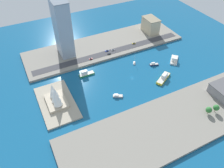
% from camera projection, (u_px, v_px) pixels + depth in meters
% --- Properties ---
extents(ground_plane, '(440.00, 440.00, 0.00)m').
position_uv_depth(ground_plane, '(132.00, 78.00, 285.76)').
color(ground_plane, '#145684').
extents(quay_west, '(70.00, 240.00, 3.00)m').
position_uv_depth(quay_west, '(173.00, 123.00, 229.93)').
color(quay_west, gray).
rests_on(quay_west, ground_plane).
extents(quay_east, '(70.00, 240.00, 3.00)m').
position_uv_depth(quay_east, '(105.00, 46.00, 339.57)').
color(quay_east, gray).
rests_on(quay_east, ground_plane).
extents(peninsula_point, '(67.63, 37.66, 2.00)m').
position_uv_depth(peninsula_point, '(57.00, 103.00, 251.70)').
color(peninsula_point, '#A89E89').
rests_on(peninsula_point, ground_plane).
extents(road_strip, '(12.17, 228.00, 0.15)m').
position_uv_depth(road_strip, '(111.00, 52.00, 324.30)').
color(road_strip, '#38383D').
rests_on(road_strip, quay_east).
extents(sailboat_small_white, '(7.87, 6.19, 12.34)m').
position_uv_depth(sailboat_small_white, '(134.00, 63.00, 307.76)').
color(sailboat_small_white, white).
rests_on(sailboat_small_white, ground_plane).
extents(yacht_sleek_gray, '(9.18, 12.50, 3.65)m').
position_uv_depth(yacht_sleek_gray, '(118.00, 96.00, 259.15)').
color(yacht_sleek_gray, '#999EA3').
rests_on(yacht_sleek_gray, ground_plane).
extents(ferry_green_doubledeck, '(6.36, 21.35, 7.62)m').
position_uv_depth(ferry_green_doubledeck, '(86.00, 74.00, 287.88)').
color(ferry_green_doubledeck, '#2D8C4C').
rests_on(ferry_green_doubledeck, ground_plane).
extents(patrol_launch_navy, '(7.11, 13.31, 4.33)m').
position_uv_depth(patrol_launch_navy, '(154.00, 64.00, 304.48)').
color(patrol_launch_navy, '#1E284C').
rests_on(patrol_launch_navy, ground_plane).
extents(ferry_white_commuter, '(22.16, 21.98, 7.09)m').
position_uv_depth(ferry_white_commuter, '(174.00, 59.00, 311.29)').
color(ferry_white_commuter, silver).
rests_on(ferry_white_commuter, ground_plane).
extents(ferry_yellow_fast, '(19.46, 27.27, 7.30)m').
position_uv_depth(ferry_yellow_fast, '(163.00, 78.00, 281.92)').
color(ferry_yellow_fast, yellow).
rests_on(ferry_yellow_fast, ground_plane).
extents(office_block_beige, '(28.99, 18.98, 23.79)m').
position_uv_depth(office_block_beige, '(150.00, 25.00, 360.69)').
color(office_block_beige, '#C6B793').
rests_on(office_block_beige, quay_east).
extents(tower_tall_glass, '(31.90, 19.30, 77.70)m').
position_uv_depth(tower_tall_glass, '(63.00, 29.00, 296.24)').
color(tower_tall_glass, '#8C9EB2').
rests_on(tower_tall_glass, quay_east).
extents(pickup_red, '(1.99, 4.92, 1.49)m').
position_uv_depth(pickup_red, '(91.00, 59.00, 310.12)').
color(pickup_red, black).
rests_on(pickup_red, road_strip).
extents(van_white, '(1.94, 4.42, 1.58)m').
position_uv_depth(van_white, '(113.00, 50.00, 326.45)').
color(van_white, black).
rests_on(van_white, road_strip).
extents(hatchback_blue, '(1.97, 5.20, 1.50)m').
position_uv_depth(hatchback_blue, '(107.00, 51.00, 325.02)').
color(hatchback_blue, black).
rests_on(hatchback_blue, road_strip).
extents(suv_black, '(2.05, 5.12, 1.39)m').
position_uv_depth(suv_black, '(109.00, 54.00, 319.29)').
color(suv_black, black).
rests_on(suv_black, road_strip).
extents(taxi_yellow_cab, '(2.11, 5.23, 1.53)m').
position_uv_depth(taxi_yellow_cab, '(134.00, 43.00, 340.13)').
color(taxi_yellow_cab, black).
rests_on(taxi_yellow_cab, road_strip).
extents(traffic_light_waterfront, '(0.36, 0.36, 6.50)m').
position_uv_depth(traffic_light_waterfront, '(115.00, 51.00, 317.81)').
color(traffic_light_waterfront, black).
rests_on(traffic_light_waterfront, quay_east).
extents(opera_landmark, '(30.19, 21.54, 23.45)m').
position_uv_depth(opera_landmark, '(55.00, 96.00, 245.44)').
color(opera_landmark, '#BCAD93').
rests_on(opera_landmark, peninsula_point).
extents(park_tree_cluster, '(8.08, 15.26, 9.37)m').
position_uv_depth(park_tree_cluster, '(213.00, 109.00, 234.40)').
color(park_tree_cluster, brown).
rests_on(park_tree_cluster, quay_west).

